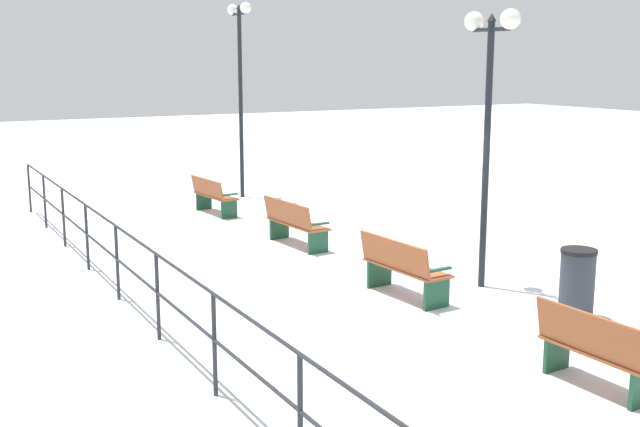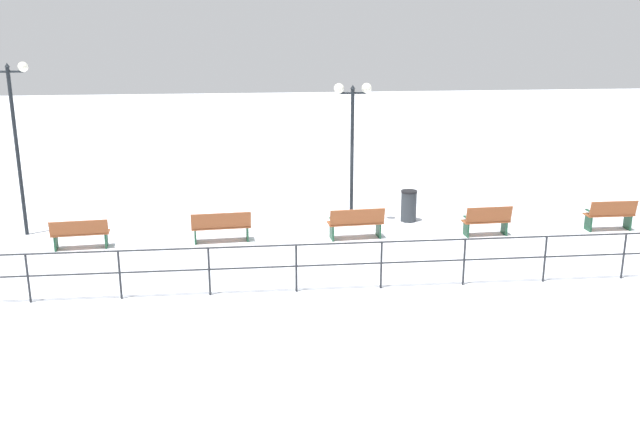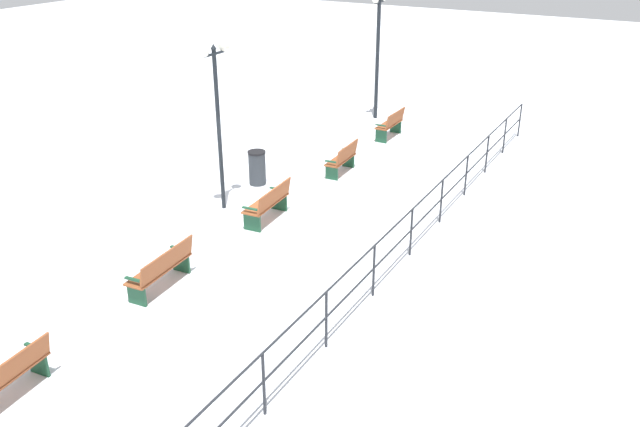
{
  "view_description": "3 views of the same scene",
  "coord_description": "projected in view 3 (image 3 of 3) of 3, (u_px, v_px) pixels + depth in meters",
  "views": [
    {
      "loc": [
        -6.78,
        -9.57,
        3.56
      ],
      "look_at": [
        -1.1,
        0.78,
        1.27
      ],
      "focal_mm": 44.56,
      "sensor_mm": 36.0,
      "label": 1
    },
    {
      "loc": [
        -19.03,
        3.08,
        6.18
      ],
      "look_at": [
        -1.83,
        1.22,
        1.28
      ],
      "focal_mm": 39.3,
      "sensor_mm": 36.0,
      "label": 2
    },
    {
      "loc": [
        -8.55,
        12.61,
        7.11
      ],
      "look_at": [
        -2.04,
        0.85,
        0.96
      ],
      "focal_mm": 37.25,
      "sensor_mm": 36.0,
      "label": 3
    }
  ],
  "objects": [
    {
      "name": "trash_bin",
      "position": [
        257.0,
        168.0,
        18.75
      ],
      "size": [
        0.5,
        0.5,
        0.98
      ],
      "color": "#2D3338",
      "rests_on": "ground"
    },
    {
      "name": "bench_third",
      "position": [
        269.0,
        203.0,
        16.51
      ],
      "size": [
        0.68,
        1.61,
        0.94
      ],
      "rotation": [
        0.0,
        0.0,
        0.07
      ],
      "color": "brown",
      "rests_on": "ground"
    },
    {
      "name": "ground_plane",
      "position": [
        266.0,
        220.0,
        16.75
      ],
      "size": [
        80.0,
        80.0,
        0.0
      ],
      "primitive_type": "plane",
      "color": "white",
      "rests_on": "ground"
    },
    {
      "name": "bench_fifth",
      "position": [
        7.0,
        376.0,
        10.4
      ],
      "size": [
        0.62,
        1.57,
        0.86
      ],
      "rotation": [
        0.0,
        0.0,
        0.08
      ],
      "color": "brown",
      "rests_on": "ground"
    },
    {
      "name": "lamppost_middle",
      "position": [
        216.0,
        86.0,
        16.08
      ],
      "size": [
        0.3,
        1.12,
        4.29
      ],
      "color": "black",
      "rests_on": "ground"
    },
    {
      "name": "bench_second",
      "position": [
        343.0,
        159.0,
        19.51
      ],
      "size": [
        0.55,
        1.38,
        0.92
      ],
      "rotation": [
        0.0,
        0.0,
        0.04
      ],
      "color": "brown",
      "rests_on": "ground"
    },
    {
      "name": "lamppost_near",
      "position": [
        378.0,
        43.0,
        23.85
      ],
      "size": [
        0.23,
        0.9,
        4.43
      ],
      "color": "black",
      "rests_on": "ground"
    },
    {
      "name": "bench_fourth",
      "position": [
        162.0,
        268.0,
        13.52
      ],
      "size": [
        0.64,
        1.69,
        0.91
      ],
      "rotation": [
        0.0,
        0.0,
        0.07
      ],
      "color": "brown",
      "rests_on": "ground"
    },
    {
      "name": "waterfront_railing",
      "position": [
        412.0,
        224.0,
        14.71
      ],
      "size": [
        0.05,
        19.93,
        1.16
      ],
      "color": "#26282D",
      "rests_on": "ground"
    },
    {
      "name": "bench_nearest",
      "position": [
        391.0,
        124.0,
        22.58
      ],
      "size": [
        0.51,
        1.44,
        0.95
      ],
      "rotation": [
        0.0,
        0.0,
        -0.0
      ],
      "color": "brown",
      "rests_on": "ground"
    }
  ]
}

